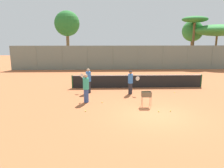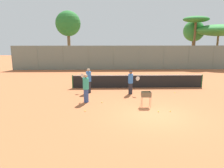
{
  "view_description": "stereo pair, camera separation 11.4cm",
  "coord_description": "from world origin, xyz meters",
  "px_view_note": "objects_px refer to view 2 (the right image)",
  "views": [
    {
      "loc": [
        -2.71,
        -10.97,
        4.09
      ],
      "look_at": [
        -2.21,
        3.38,
        1.0
      ],
      "focal_mm": 35.0,
      "sensor_mm": 36.0,
      "label": 1
    },
    {
      "loc": [
        -2.6,
        -10.98,
        4.09
      ],
      "look_at": [
        -2.21,
        3.38,
        1.0
      ],
      "focal_mm": 35.0,
      "sensor_mm": 36.0,
      "label": 2
    }
  ],
  "objects_px": {
    "player_red_cap": "(86,88)",
    "player_yellow_shirt": "(89,80)",
    "parked_car": "(70,62)",
    "tennis_net": "(138,81)",
    "player_white_outfit": "(131,82)",
    "ball_cart": "(146,95)"
  },
  "relations": [
    {
      "from": "player_red_cap",
      "to": "ball_cart",
      "type": "relative_size",
      "value": 1.98
    },
    {
      "from": "player_yellow_shirt",
      "to": "parked_car",
      "type": "bearing_deg",
      "value": -48.71
    },
    {
      "from": "ball_cart",
      "to": "player_yellow_shirt",
      "type": "bearing_deg",
      "value": 137.01
    },
    {
      "from": "parked_car",
      "to": "tennis_net",
      "type": "bearing_deg",
      "value": -60.48
    },
    {
      "from": "player_white_outfit",
      "to": "player_yellow_shirt",
      "type": "bearing_deg",
      "value": -163.39
    },
    {
      "from": "player_red_cap",
      "to": "player_yellow_shirt",
      "type": "height_order",
      "value": "player_yellow_shirt"
    },
    {
      "from": "player_white_outfit",
      "to": "player_yellow_shirt",
      "type": "relative_size",
      "value": 0.93
    },
    {
      "from": "player_yellow_shirt",
      "to": "player_white_outfit",
      "type": "bearing_deg",
      "value": -160.72
    },
    {
      "from": "parked_car",
      "to": "player_white_outfit",
      "type": "bearing_deg",
      "value": -66.2
    },
    {
      "from": "tennis_net",
      "to": "player_red_cap",
      "type": "relative_size",
      "value": 5.92
    },
    {
      "from": "tennis_net",
      "to": "player_yellow_shirt",
      "type": "xyz_separation_m",
      "value": [
        -3.91,
        -1.58,
        0.38
      ]
    },
    {
      "from": "tennis_net",
      "to": "parked_car",
      "type": "xyz_separation_m",
      "value": [
        -7.69,
        13.58,
        0.1
      ]
    },
    {
      "from": "tennis_net",
      "to": "parked_car",
      "type": "relative_size",
      "value": 2.57
    },
    {
      "from": "player_white_outfit",
      "to": "player_yellow_shirt",
      "type": "xyz_separation_m",
      "value": [
        -3.1,
        0.43,
        0.06
      ]
    },
    {
      "from": "tennis_net",
      "to": "player_yellow_shirt",
      "type": "distance_m",
      "value": 4.23
    },
    {
      "from": "player_red_cap",
      "to": "parked_car",
      "type": "relative_size",
      "value": 0.43
    },
    {
      "from": "player_yellow_shirt",
      "to": "parked_car",
      "type": "distance_m",
      "value": 15.63
    },
    {
      "from": "player_yellow_shirt",
      "to": "player_red_cap",
      "type": "bearing_deg",
      "value": 117.83
    },
    {
      "from": "ball_cart",
      "to": "parked_car",
      "type": "height_order",
      "value": "parked_car"
    },
    {
      "from": "player_white_outfit",
      "to": "player_yellow_shirt",
      "type": "distance_m",
      "value": 3.13
    },
    {
      "from": "parked_car",
      "to": "player_red_cap",
      "type": "bearing_deg",
      "value": -77.79
    },
    {
      "from": "tennis_net",
      "to": "player_white_outfit",
      "type": "relative_size",
      "value": 6.31
    }
  ]
}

